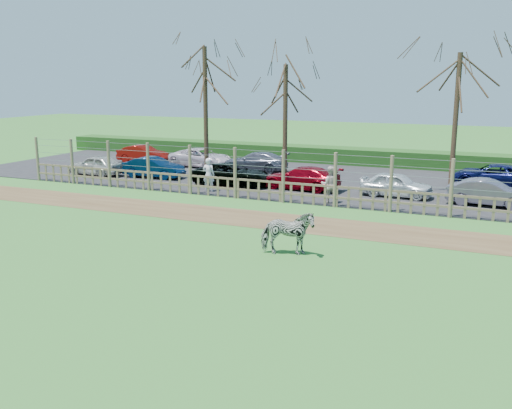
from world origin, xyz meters
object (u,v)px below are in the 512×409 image
at_px(tree_left, 205,81).
at_px(car_7, 143,154).
at_px(car_5, 489,193).
at_px(zebra, 287,233).
at_px(crow, 305,217).
at_px(car_1, 154,167).
at_px(car_2, 232,174).
at_px(visitor_a, 209,175).
at_px(car_8, 201,158).
at_px(visitor_b, 330,185).
at_px(car_0, 96,165).
at_px(car_4, 396,185).
at_px(car_3, 302,178).
at_px(car_12, 492,175).
at_px(car_9, 255,162).
at_px(tree_right, 458,89).
at_px(tree_mid, 285,95).

distance_m(tree_left, car_7, 9.32).
bearing_deg(car_5, zebra, 155.97).
height_order(crow, car_7, car_7).
bearing_deg(car_1, car_2, -96.72).
distance_m(visitor_a, car_1, 5.48).
bearing_deg(car_8, crow, -128.92).
relative_size(zebra, visitor_b, 1.03).
relative_size(car_0, car_8, 0.82).
height_order(tree_left, car_4, tree_left).
distance_m(car_3, car_4, 4.89).
bearing_deg(car_3, car_12, 123.03).
height_order(crow, car_5, car_5).
height_order(car_2, car_4, same).
distance_m(car_7, car_12, 22.38).
xyz_separation_m(car_4, car_9, (-9.56, 4.58, 0.00)).
distance_m(tree_right, car_4, 5.80).
height_order(tree_right, visitor_a, tree_right).
bearing_deg(car_2, car_12, -70.23).
distance_m(zebra, car_3, 11.41).
relative_size(visitor_a, car_1, 0.47).
xyz_separation_m(visitor_a, visitor_b, (6.52, -0.25, 0.00)).
bearing_deg(car_4, crow, 159.87).
relative_size(tree_mid, visitor_b, 3.96).
bearing_deg(car_2, tree_mid, -41.00).
bearing_deg(car_12, car_9, -86.43).
relative_size(visitor_b, car_1, 0.47).
bearing_deg(tree_mid, zebra, -68.95).
xyz_separation_m(car_3, car_9, (-4.67, 4.61, 0.00)).
distance_m(visitor_a, car_7, 11.60).
bearing_deg(car_8, tree_mid, -104.85).
height_order(car_1, car_3, same).
bearing_deg(car_7, tree_left, -118.22).
height_order(car_3, car_12, same).
distance_m(tree_mid, car_12, 12.01).
bearing_deg(car_2, visitor_b, -112.63).
bearing_deg(car_1, tree_mid, -75.79).
height_order(car_8, car_12, same).
distance_m(car_5, car_12, 5.30).
xyz_separation_m(tree_left, car_5, (15.42, -1.58, -4.98)).
height_order(tree_left, zebra, tree_left).
xyz_separation_m(tree_left, car_8, (-2.39, 3.65, -4.98)).
height_order(crow, car_1, car_1).
height_order(visitor_a, car_9, visitor_a).
bearing_deg(visitor_a, car_4, -171.37).
bearing_deg(tree_left, visitor_b, -24.19).
relative_size(crow, car_2, 0.07).
xyz_separation_m(crow, car_2, (-6.09, 5.70, 0.52)).
bearing_deg(car_8, car_3, -112.99).
relative_size(zebra, car_7, 0.49).
xyz_separation_m(tree_mid, car_9, (-2.90, 2.42, -4.23)).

